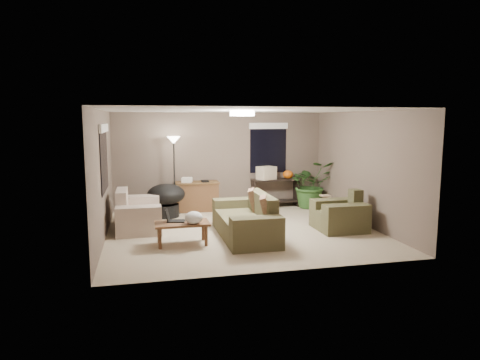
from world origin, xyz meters
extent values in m
plane|color=tan|center=(0.00, 0.00, 0.00)|extent=(5.50, 5.50, 0.00)
plane|color=white|center=(0.00, 0.00, 2.50)|extent=(5.50, 5.50, 0.00)
plane|color=brown|center=(0.00, 2.50, 1.25)|extent=(5.50, 0.00, 5.50)
plane|color=brown|center=(0.00, -2.50, 1.25)|extent=(5.50, 0.00, 5.50)
plane|color=brown|center=(-2.75, 0.00, 1.25)|extent=(0.00, 5.00, 5.00)
plane|color=brown|center=(2.75, 0.00, 1.25)|extent=(0.00, 5.00, 5.00)
cube|color=brown|center=(-0.05, -0.43, 0.21)|extent=(0.95, 1.48, 0.42)
cube|color=#4B472D|center=(0.32, -0.43, 0.64)|extent=(0.22, 1.48, 0.43)
cube|color=#48442B|center=(-0.05, -1.35, 0.30)|extent=(0.95, 0.36, 0.60)
cube|color=#47442B|center=(-0.05, 0.49, 0.30)|extent=(0.95, 0.36, 0.60)
cube|color=#8C7251|center=(0.25, -0.88, 0.65)|extent=(0.35, 0.50, 0.47)
cube|color=#8C7251|center=(0.25, 0.02, 0.65)|extent=(0.36, 0.50, 0.47)
cube|color=beige|center=(-2.11, 0.70, 0.21)|extent=(0.90, 0.88, 0.42)
cube|color=beige|center=(-2.45, 0.70, 0.64)|extent=(0.22, 0.88, 0.43)
cube|color=beige|center=(-2.11, 0.08, 0.30)|extent=(0.90, 0.36, 0.60)
cube|color=beige|center=(-2.11, 1.32, 0.30)|extent=(0.90, 0.36, 0.60)
cube|color=brown|center=(2.02, -0.36, 0.21)|extent=(0.95, 0.28, 0.42)
cube|color=#48462B|center=(2.39, -0.36, 0.64)|extent=(0.22, 0.28, 0.43)
cube|color=#49462B|center=(2.02, -0.68, 0.30)|extent=(0.95, 0.36, 0.60)
cube|color=#4D4B2E|center=(2.02, -0.04, 0.30)|extent=(0.95, 0.36, 0.60)
cube|color=brown|center=(-1.31, -0.71, 0.40)|extent=(1.00, 0.55, 0.04)
cylinder|color=brown|center=(-1.73, -0.91, 0.19)|extent=(0.06, 0.06, 0.38)
cylinder|color=brown|center=(-0.89, -0.91, 0.19)|extent=(0.06, 0.06, 0.38)
cylinder|color=brown|center=(-1.73, -0.51, 0.19)|extent=(0.06, 0.06, 0.38)
cylinder|color=brown|center=(-0.89, -0.51, 0.19)|extent=(0.06, 0.06, 0.38)
cube|color=black|center=(-1.41, -0.61, 0.43)|extent=(0.37, 0.29, 0.02)
cube|color=black|center=(-1.57, -0.61, 0.55)|extent=(0.11, 0.24, 0.22)
ellipsoid|color=white|center=(-1.11, -0.86, 0.54)|extent=(0.41, 0.39, 0.23)
cube|color=brown|center=(-0.67, 2.19, 0.35)|extent=(1.05, 0.45, 0.71)
cube|color=brown|center=(-0.67, 2.19, 0.73)|extent=(1.10, 0.50, 0.04)
cube|color=silver|center=(-0.92, 2.19, 0.81)|extent=(0.30, 0.26, 0.12)
cube|color=black|center=(-0.47, 2.14, 0.77)|extent=(0.18, 0.22, 0.04)
cube|color=black|center=(1.44, 2.26, 0.73)|extent=(1.30, 0.40, 0.04)
cube|color=black|center=(0.84, 2.26, 0.35)|extent=(0.05, 0.38, 0.71)
cube|color=black|center=(2.04, 2.26, 0.35)|extent=(0.05, 0.38, 0.71)
cube|color=black|center=(1.44, 2.26, 0.15)|extent=(1.25, 0.36, 0.03)
ellipsoid|color=orange|center=(1.79, 2.26, 0.86)|extent=(0.28, 0.28, 0.22)
cube|color=beige|center=(1.19, 2.26, 0.92)|extent=(0.55, 0.49, 0.34)
cylinder|color=black|center=(-1.47, 1.69, 0.15)|extent=(0.60, 0.60, 0.30)
ellipsoid|color=black|center=(-1.47, 1.69, 0.55)|extent=(1.06, 1.06, 0.50)
cylinder|color=black|center=(-1.24, 2.01, 0.01)|extent=(0.28, 0.28, 0.02)
cylinder|color=black|center=(-1.24, 2.01, 0.90)|extent=(0.04, 0.04, 1.78)
cone|color=white|center=(-1.24, 2.01, 1.82)|extent=(0.32, 0.32, 0.18)
cylinder|color=white|center=(0.00, 0.00, 2.44)|extent=(0.50, 0.50, 0.10)
imported|color=#2D5923|center=(2.32, 1.95, 0.49)|extent=(1.12, 1.25, 0.97)
cube|color=tan|center=(2.31, 0.98, 0.01)|extent=(0.32, 0.32, 0.03)
cylinder|color=tan|center=(2.31, 0.98, 0.25)|extent=(0.12, 0.12, 0.44)
cube|color=tan|center=(2.31, 0.98, 0.48)|extent=(0.22, 0.22, 0.03)
cube|color=black|center=(-2.73, 0.30, 1.55)|extent=(0.01, 1.50, 1.30)
cube|color=white|center=(-2.71, 0.30, 2.15)|extent=(0.05, 1.56, 0.16)
cube|color=black|center=(1.30, 2.48, 1.55)|extent=(1.00, 0.01, 1.30)
cube|color=white|center=(1.30, 2.46, 2.15)|extent=(1.06, 0.05, 0.16)
camera|label=1|loc=(-2.00, -8.50, 2.31)|focal=32.00mm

